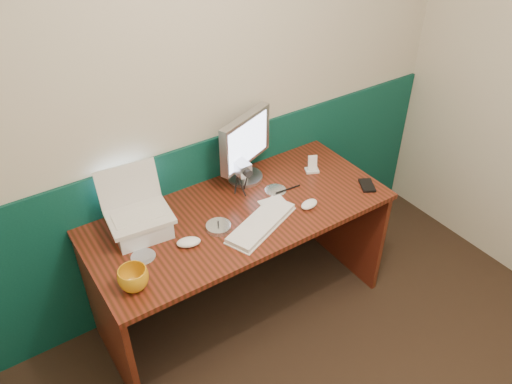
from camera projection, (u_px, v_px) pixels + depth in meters
back_wall at (183, 103)px, 2.51m from camera, size 3.50×0.04×2.50m
wainscot at (195, 219)px, 2.95m from camera, size 3.48×0.02×1.00m
desk at (241, 263)px, 2.82m from camera, size 1.60×0.70×0.75m
laptop_riser at (141, 226)px, 2.44m from camera, size 0.28×0.25×0.09m
laptop at (136, 198)px, 2.34m from camera, size 0.32×0.26×0.25m
monitor at (245, 148)px, 2.74m from camera, size 0.41×0.25×0.39m
keyboard at (261, 224)px, 2.51m from camera, size 0.44×0.29×0.02m
mouse_right at (309, 204)px, 2.63m from camera, size 0.12×0.08×0.04m
mouse_left at (189, 242)px, 2.38m from camera, size 0.13×0.11×0.04m
mug at (133, 279)px, 2.14m from camera, size 0.16×0.16×0.11m
camcorder at (241, 179)px, 2.68m from camera, size 0.08×0.12×0.18m
cd_spindle at (218, 227)px, 2.48m from camera, size 0.13×0.13×0.03m
cd_loose_a at (143, 256)px, 2.33m from camera, size 0.12×0.12×0.00m
cd_loose_b at (276, 190)px, 2.76m from camera, size 0.12×0.12×0.00m
pen at (288, 189)px, 2.76m from camera, size 0.16×0.02×0.01m
papers at (273, 203)px, 2.66m from camera, size 0.15×0.11×0.00m
dock at (312, 170)px, 2.90m from camera, size 0.09×0.08×0.01m
music_player at (312, 163)px, 2.87m from camera, size 0.06×0.05×0.09m
pda at (367, 185)px, 2.78m from camera, size 0.12×0.14×0.01m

